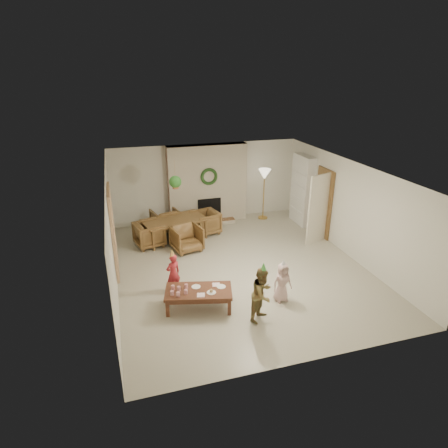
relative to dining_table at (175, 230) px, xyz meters
name	(u,v)px	position (x,y,z in m)	size (l,w,h in m)	color
floor	(240,267)	(1.28, -2.09, -0.31)	(7.00, 7.00, 0.00)	#B7B29E
ceiling	(242,170)	(1.28, -2.09, 2.19)	(7.00, 7.00, 0.00)	white
wall_back	(206,182)	(1.28, 1.41, 0.94)	(7.00, 7.00, 0.00)	silver
wall_front	(311,300)	(1.28, -5.59, 0.94)	(7.00, 7.00, 0.00)	silver
wall_left	(111,235)	(-1.72, -2.09, 0.94)	(7.00, 7.00, 0.00)	silver
wall_right	(349,209)	(4.28, -2.09, 0.94)	(7.00, 7.00, 0.00)	silver
fireplace_mass	(207,184)	(1.28, 1.21, 0.94)	(2.50, 0.40, 2.50)	#4D1814
fireplace_hearth	(211,223)	(1.28, 0.86, -0.25)	(1.60, 0.30, 0.12)	brown
fireplace_firebox	(209,209)	(1.28, 1.03, 0.14)	(0.75, 0.12, 0.75)	black
fireplace_wreath	(209,177)	(1.28, 0.98, 1.24)	(0.54, 0.54, 0.10)	#183915
floor_lamp_base	(263,217)	(3.10, 0.91, -0.30)	(0.31, 0.31, 0.03)	gold
floor_lamp_post	(264,196)	(3.10, 0.91, 0.47)	(0.03, 0.03, 1.51)	gold
floor_lamp_shade	(265,174)	(3.10, 0.91, 1.20)	(0.40, 0.40, 0.34)	beige
bookshelf_carcass	(302,190)	(4.12, 0.21, 0.79)	(0.30, 1.00, 2.20)	white
bookshelf_shelf_a	(300,209)	(4.10, 0.21, 0.14)	(0.30, 0.92, 0.03)	white
bookshelf_shelf_b	(301,198)	(4.10, 0.21, 0.54)	(0.30, 0.92, 0.03)	white
bookshelf_shelf_c	(302,185)	(4.10, 0.21, 0.94)	(0.30, 0.92, 0.03)	white
bookshelf_shelf_d	(303,173)	(4.10, 0.21, 1.34)	(0.30, 0.92, 0.03)	white
books_row_lower	(302,207)	(4.08, 0.06, 0.28)	(0.20, 0.40, 0.24)	#AC311F
books_row_mid	(300,193)	(4.08, 0.26, 0.68)	(0.20, 0.44, 0.24)	#235682
books_row_upper	(303,182)	(4.08, 0.11, 1.07)	(0.20, 0.36, 0.22)	#B38926
door_frame	(323,203)	(4.24, -0.89, 0.71)	(0.05, 0.86, 2.04)	brown
door_leaf	(318,209)	(3.86, -1.27, 0.69)	(0.05, 0.80, 2.00)	beige
curtain_panel	(113,232)	(-1.68, -1.89, 0.94)	(0.06, 1.20, 2.00)	beige
dining_table	(175,230)	(0.00, 0.00, 0.00)	(1.79, 1.00, 0.63)	brown
dining_chair_near	(187,239)	(0.19, -0.76, 0.03)	(0.74, 0.76, 0.70)	brown
dining_chair_far	(165,220)	(-0.19, 0.76, 0.03)	(0.74, 0.76, 0.70)	brown
dining_chair_left	(149,234)	(-0.76, -0.19, 0.03)	(0.74, 0.76, 0.70)	brown
dining_chair_right	(205,222)	(0.95, 0.23, 0.03)	(0.74, 0.76, 0.70)	brown
hanging_plant_cord	(175,173)	(-0.02, -0.59, 1.84)	(0.01, 0.01, 0.70)	tan
hanging_plant_pot	(176,186)	(-0.02, -0.59, 1.49)	(0.16, 0.16, 0.12)	#9F5833
hanging_plant_foliage	(175,182)	(-0.02, -0.59, 1.61)	(0.32, 0.32, 0.32)	#1E521B
coffee_table_top	(198,291)	(-0.11, -3.51, 0.08)	(1.37, 0.68, 0.06)	#572E1D
coffee_table_apron	(199,294)	(-0.11, -3.51, 0.00)	(1.26, 0.58, 0.08)	#572E1D
coffee_leg_fl	(168,309)	(-0.78, -3.63, -0.14)	(0.07, 0.07, 0.36)	#572E1D
coffee_leg_fr	(229,307)	(0.43, -3.93, -0.14)	(0.07, 0.07, 0.36)	#572E1D
coffee_leg_bl	(170,293)	(-0.64, -3.09, -0.14)	(0.07, 0.07, 0.36)	#572E1D
coffee_leg_br	(228,292)	(0.56, -3.38, -0.14)	(0.07, 0.07, 0.36)	#572E1D
cup_a	(172,293)	(-0.65, -3.54, 0.15)	(0.07, 0.07, 0.09)	silver
cup_b	(173,287)	(-0.60, -3.33, 0.15)	(0.07, 0.07, 0.09)	silver
cup_c	(178,294)	(-0.54, -3.62, 0.15)	(0.07, 0.07, 0.09)	silver
cup_d	(179,289)	(-0.49, -3.42, 0.15)	(0.07, 0.07, 0.09)	silver
cup_e	(186,292)	(-0.38, -3.57, 0.15)	(0.07, 0.07, 0.09)	silver
cup_f	(186,286)	(-0.33, -3.37, 0.15)	(0.07, 0.07, 0.09)	silver
plate_a	(196,287)	(-0.13, -3.37, 0.11)	(0.19, 0.19, 0.01)	white
plate_b	(211,292)	(0.13, -3.67, 0.11)	(0.19, 0.19, 0.01)	white
plate_c	(221,287)	(0.38, -3.52, 0.11)	(0.19, 0.19, 0.01)	white
food_scoop	(211,291)	(0.13, -3.67, 0.15)	(0.07, 0.07, 0.07)	tan
napkin_left	(201,295)	(-0.10, -3.71, 0.11)	(0.16, 0.16, 0.01)	#FDBAD6
napkin_right	(216,285)	(0.30, -3.41, 0.11)	(0.16, 0.16, 0.01)	#FDBAD6
child_red	(173,274)	(-0.50, -2.76, 0.15)	(0.34, 0.22, 0.92)	#AB242C
party_hat_red	(172,253)	(-0.50, -2.76, 0.65)	(0.13, 0.13, 0.18)	#E2E14B
child_plaid	(262,294)	(1.01, -4.23, 0.25)	(0.55, 0.43, 1.13)	#994A29
party_hat_plaid	(264,267)	(1.01, -4.23, 0.85)	(0.13, 0.13, 0.18)	#57C655
child_pink	(282,282)	(1.66, -3.75, 0.13)	(0.43, 0.28, 0.88)	beige
party_hat_pink	(284,263)	(1.66, -3.75, 0.61)	(0.11, 0.11, 0.16)	silver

